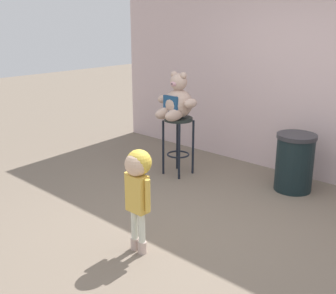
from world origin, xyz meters
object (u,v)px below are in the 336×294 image
at_px(bar_stool_with_teddy, 178,134).
at_px(teddy_bear, 177,102).
at_px(trash_bin, 294,162).
at_px(child_walking, 138,179).

bearing_deg(bar_stool_with_teddy, teddy_bear, -90.00).
bearing_deg(trash_bin, bar_stool_with_teddy, -159.09).
bearing_deg(child_walking, trash_bin, 157.52).
height_order(bar_stool_with_teddy, trash_bin, bar_stool_with_teddy).
bearing_deg(trash_bin, child_walking, -99.00).
relative_size(teddy_bear, trash_bin, 0.84).
distance_m(child_walking, trash_bin, 2.36).
bearing_deg(child_walking, bar_stool_with_teddy, -162.19).
relative_size(child_walking, trash_bin, 1.36).
distance_m(teddy_bear, trash_bin, 1.68).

